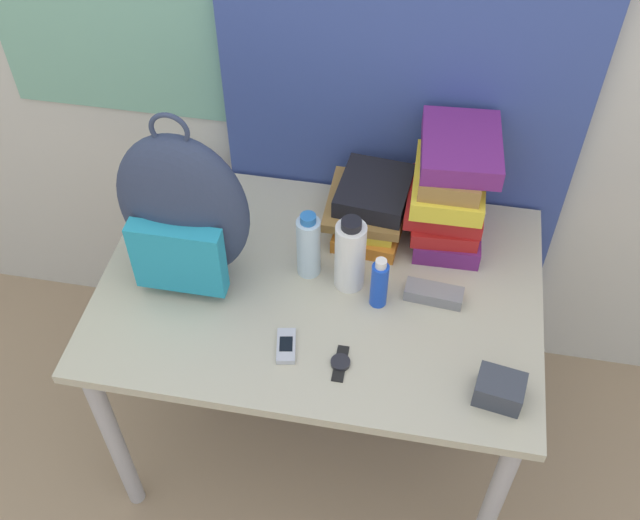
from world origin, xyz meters
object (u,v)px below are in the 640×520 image
Objects in this scene: sports_bottle at (350,255)px; cell_phone at (286,346)px; wristwatch at (340,363)px; backpack at (183,213)px; sunglasses_case at (434,294)px; water_bottle at (309,246)px; camera_pouch at (500,389)px; book_stack_center at (450,189)px; sunscreen_bottle at (379,284)px; book_stack_left at (371,206)px.

cell_phone is at bearing -116.59° from sports_bottle.
wristwatch is (0.14, -0.02, -0.00)m from cell_phone.
sunglasses_case is at bearing 1.93° from backpack.
sports_bottle is at bearing 176.24° from sunglasses_case.
camera_pouch is (0.51, -0.31, -0.06)m from water_bottle.
book_stack_center is (0.65, 0.26, -0.05)m from backpack.
wristwatch is at bearing -113.56° from book_stack_center.
water_bottle is 1.29× the size of sunscreen_bottle.
sports_bottle reaches higher than sunglasses_case.
sports_bottle is 2.16× the size of cell_phone.
backpack reaches higher than sunglasses_case.
water_bottle reaches higher than camera_pouch.
sports_bottle is at bearing -135.88° from book_stack_center.
sunscreen_bottle is 1.51× the size of cell_phone.
book_stack_left is 1.76× the size of sunglasses_case.
book_stack_center is 2.18× the size of sunglasses_case.
book_stack_center reaches higher than camera_pouch.
camera_pouch is (0.52, -0.05, 0.02)m from cell_phone.
book_stack_left is at bearing 89.42° from wristwatch.
backpack is at bearing -178.07° from sunglasses_case.
book_stack_center is 1.63× the size of water_bottle.
sunglasses_case is at bearing 15.39° from sunscreen_bottle.
sunglasses_case is (0.34, 0.22, 0.01)m from cell_phone.
water_bottle is at bearing 10.89° from backpack.
sunscreen_bottle is at bearing 72.92° from wristwatch.
sports_bottle is (-0.23, -0.23, -0.06)m from book_stack_center.
camera_pouch is 1.16× the size of wristwatch.
book_stack_center is 0.33m from sports_bottle.
sunglasses_case reaches higher than wristwatch.
book_stack_center is at bearing 30.48° from water_bottle.
book_stack_center is 0.28m from sunglasses_case.
cell_phone is 0.87× the size of camera_pouch.
backpack is at bearing -158.06° from book_stack_center.
book_stack_center is 0.56m from camera_pouch.
sports_bottle is 0.24m from sunglasses_case.
camera_pouch is at bearing -36.01° from sports_bottle.
wristwatch is (-0.00, -0.49, -0.07)m from book_stack_left.
water_bottle is at bearing 148.64° from camera_pouch.
camera_pouch is at bearing -17.19° from backpack.
camera_pouch is at bearing -57.85° from sunglasses_case.
wristwatch is at bearing 176.07° from camera_pouch.
sports_bottle reaches higher than wristwatch.
camera_pouch is (0.40, -0.29, -0.08)m from sports_bottle.
sunglasses_case is at bearing 33.07° from cell_phone.
water_bottle is at bearing -124.30° from book_stack_left.
sports_bottle is (-0.02, -0.22, 0.03)m from book_stack_left.
book_stack_left is (0.44, 0.26, -0.14)m from backpack.
backpack reaches higher than wristwatch.
camera_pouch reaches higher than cell_phone.
book_stack_left is 2.22× the size of camera_pouch.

